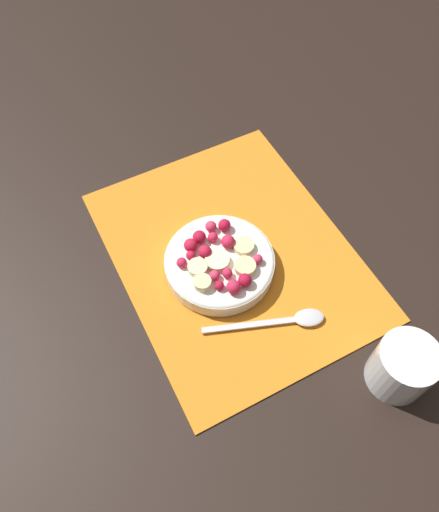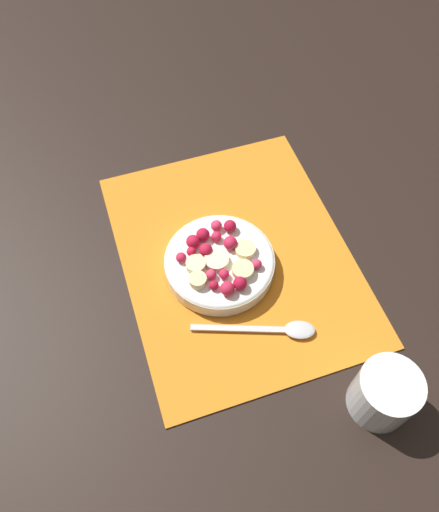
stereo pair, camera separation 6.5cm
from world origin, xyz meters
name	(u,v)px [view 1 (the left image)]	position (x,y,z in m)	size (l,w,h in m)	color
ground_plane	(233,255)	(0.00, 0.00, 0.00)	(3.00, 3.00, 0.00)	black
placemat	(233,254)	(0.00, 0.00, 0.00)	(0.46, 0.36, 0.01)	orange
fruit_bowl	(219,262)	(0.02, -0.03, 0.02)	(0.17, 0.17, 0.05)	silver
spoon	(290,320)	(0.15, 0.02, 0.01)	(0.08, 0.18, 0.01)	silver
drinking_glass	(402,367)	(0.29, 0.10, 0.04)	(0.08, 0.08, 0.08)	white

